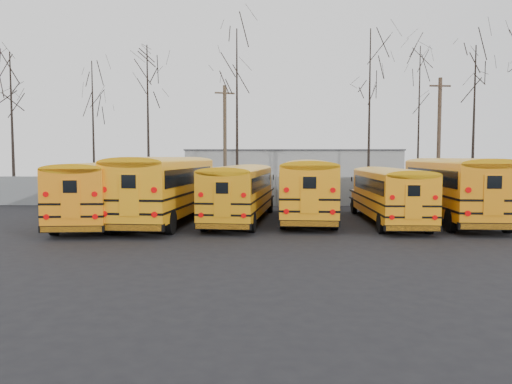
{
  "coord_description": "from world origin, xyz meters",
  "views": [
    {
      "loc": [
        -0.5,
        -22.08,
        3.35
      ],
      "look_at": [
        -1.15,
        2.75,
        1.6
      ],
      "focal_mm": 35.0,
      "sensor_mm": 36.0,
      "label": 1
    }
  ],
  "objects_px": {
    "bus_d": "(308,184)",
    "utility_pole_right": "(439,138)",
    "bus_b": "(168,184)",
    "bus_f": "(452,184)",
    "bus_c": "(240,189)",
    "utility_pole_left": "(225,142)",
    "bus_a": "(102,187)",
    "bus_e": "(389,191)"
  },
  "relations": [
    {
      "from": "bus_e",
      "to": "bus_a",
      "type": "bearing_deg",
      "value": -177.41
    },
    {
      "from": "bus_e",
      "to": "bus_c",
      "type": "bearing_deg",
      "value": 177.96
    },
    {
      "from": "bus_c",
      "to": "utility_pole_left",
      "type": "xyz_separation_m",
      "value": [
        -1.92,
        13.12,
        2.79
      ]
    },
    {
      "from": "bus_a",
      "to": "utility_pole_left",
      "type": "bearing_deg",
      "value": 65.98
    },
    {
      "from": "bus_f",
      "to": "utility_pole_right",
      "type": "height_order",
      "value": "utility_pole_right"
    },
    {
      "from": "bus_c",
      "to": "bus_f",
      "type": "height_order",
      "value": "bus_f"
    },
    {
      "from": "bus_a",
      "to": "bus_d",
      "type": "relative_size",
      "value": 0.97
    },
    {
      "from": "bus_e",
      "to": "utility_pole_right",
      "type": "distance_m",
      "value": 16.26
    },
    {
      "from": "utility_pole_left",
      "to": "bus_c",
      "type": "bearing_deg",
      "value": -102.36
    },
    {
      "from": "bus_b",
      "to": "bus_f",
      "type": "height_order",
      "value": "bus_b"
    },
    {
      "from": "bus_b",
      "to": "utility_pole_right",
      "type": "relative_size",
      "value": 1.31
    },
    {
      "from": "bus_c",
      "to": "utility_pole_right",
      "type": "relative_size",
      "value": 1.14
    },
    {
      "from": "bus_c",
      "to": "bus_e",
      "type": "height_order",
      "value": "bus_c"
    },
    {
      "from": "bus_a",
      "to": "bus_f",
      "type": "height_order",
      "value": "bus_f"
    },
    {
      "from": "utility_pole_right",
      "to": "bus_a",
      "type": "bearing_deg",
      "value": -152.21
    },
    {
      "from": "bus_b",
      "to": "bus_f",
      "type": "distance_m",
      "value": 14.65
    },
    {
      "from": "bus_d",
      "to": "bus_f",
      "type": "relative_size",
      "value": 0.97
    },
    {
      "from": "bus_a",
      "to": "utility_pole_right",
      "type": "relative_size",
      "value": 1.2
    },
    {
      "from": "utility_pole_left",
      "to": "bus_e",
      "type": "bearing_deg",
      "value": -75.83
    },
    {
      "from": "bus_a",
      "to": "bus_d",
      "type": "height_order",
      "value": "bus_d"
    },
    {
      "from": "utility_pole_right",
      "to": "bus_d",
      "type": "bearing_deg",
      "value": -137.68
    },
    {
      "from": "bus_a",
      "to": "bus_e",
      "type": "bearing_deg",
      "value": -2.85
    },
    {
      "from": "bus_b",
      "to": "bus_e",
      "type": "distance_m",
      "value": 11.18
    },
    {
      "from": "bus_b",
      "to": "utility_pole_left",
      "type": "distance_m",
      "value": 13.63
    },
    {
      "from": "bus_a",
      "to": "bus_c",
      "type": "xyz_separation_m",
      "value": [
        6.85,
        0.81,
        -0.1
      ]
    },
    {
      "from": "bus_b",
      "to": "bus_c",
      "type": "height_order",
      "value": "bus_b"
    },
    {
      "from": "bus_d",
      "to": "utility_pole_right",
      "type": "xyz_separation_m",
      "value": [
        11.11,
        12.69,
        2.96
      ]
    },
    {
      "from": "bus_a",
      "to": "utility_pole_left",
      "type": "relative_size",
      "value": 1.29
    },
    {
      "from": "bus_d",
      "to": "utility_pole_left",
      "type": "distance_m",
      "value": 13.41
    },
    {
      "from": "utility_pole_left",
      "to": "bus_b",
      "type": "bearing_deg",
      "value": -118.28
    },
    {
      "from": "bus_b",
      "to": "bus_e",
      "type": "height_order",
      "value": "bus_b"
    },
    {
      "from": "bus_b",
      "to": "bus_d",
      "type": "height_order",
      "value": "bus_b"
    },
    {
      "from": "bus_a",
      "to": "bus_f",
      "type": "bearing_deg",
      "value": -0.24
    },
    {
      "from": "bus_a",
      "to": "bus_e",
      "type": "height_order",
      "value": "bus_a"
    },
    {
      "from": "bus_f",
      "to": "utility_pole_right",
      "type": "relative_size",
      "value": 1.28
    },
    {
      "from": "bus_c",
      "to": "bus_e",
      "type": "relative_size",
      "value": 1.06
    },
    {
      "from": "bus_d",
      "to": "utility_pole_right",
      "type": "relative_size",
      "value": 1.24
    },
    {
      "from": "bus_d",
      "to": "utility_pole_right",
      "type": "distance_m",
      "value": 17.12
    },
    {
      "from": "bus_d",
      "to": "bus_b",
      "type": "bearing_deg",
      "value": -165.92
    },
    {
      "from": "bus_f",
      "to": "utility_pole_left",
      "type": "xyz_separation_m",
      "value": [
        -12.87,
        12.58,
        2.57
      ]
    },
    {
      "from": "bus_b",
      "to": "utility_pole_left",
      "type": "bearing_deg",
      "value": 87.3
    },
    {
      "from": "bus_e",
      "to": "bus_f",
      "type": "distance_m",
      "value": 3.59
    }
  ]
}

